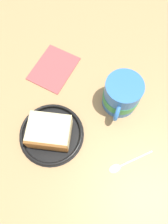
% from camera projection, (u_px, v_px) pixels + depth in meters
% --- Properties ---
extents(ground_plane, '(1.44, 1.44, 0.03)m').
position_uv_depth(ground_plane, '(77.00, 144.00, 0.55)').
color(ground_plane, tan).
extents(small_plate, '(0.17, 0.17, 0.02)m').
position_uv_depth(small_plate, '(51.00, 134.00, 0.54)').
color(small_plate, black).
rests_on(small_plate, ground_plane).
extents(cake_slice, '(0.13, 0.12, 0.05)m').
position_uv_depth(cake_slice, '(50.00, 132.00, 0.51)').
color(cake_slice, brown).
rests_on(cake_slice, small_plate).
extents(tea_mug, '(0.09, 0.11, 0.10)m').
position_uv_depth(tea_mug, '(122.00, 95.00, 0.54)').
color(tea_mug, '#3372BF').
rests_on(tea_mug, ground_plane).
extents(teaspoon, '(0.05, 0.12, 0.01)m').
position_uv_depth(teaspoon, '(122.00, 165.00, 0.52)').
color(teaspoon, silver).
rests_on(teaspoon, ground_plane).
extents(folded_napkin, '(0.14, 0.16, 0.01)m').
position_uv_depth(folded_napkin, '(54.00, 68.00, 0.62)').
color(folded_napkin, '#B24C4C').
rests_on(folded_napkin, ground_plane).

